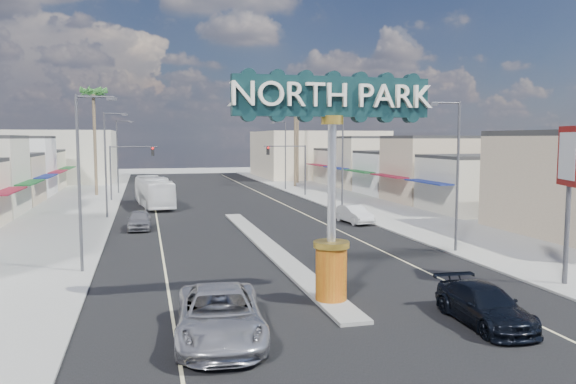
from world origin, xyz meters
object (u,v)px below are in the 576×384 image
streetlight_l_near (82,174)px  palm_right_far (298,101)px  streetlight_l_mid (107,159)px  palm_left_far (93,98)px  streetlight_r_mid (341,157)px  suv_right (485,305)px  car_parked_right (354,214)px  gateway_sign (332,161)px  streetlight_r_far (284,152)px  city_bus (154,192)px  streetlight_l_far (119,153)px  car_parked_left (140,220)px  bank_pylon_sign (570,165)px  traffic_signal_left (128,162)px  suv_left (220,315)px  traffic_signal_right (290,160)px  streetlight_r_near (455,168)px  palm_right_mid (295,111)px

streetlight_l_near → palm_right_far: 58.35m
streetlight_l_near → palm_right_far: (25.43, 52.00, 7.32)m
streetlight_l_mid → palm_left_far: bearing=97.3°
streetlight_r_mid → suv_right: bearing=-100.3°
streetlight_r_mid → car_parked_right: size_ratio=2.06×
gateway_sign → streetlight_r_far: size_ratio=1.02×
car_parked_right → city_bus: city_bus is taller
streetlight_l_far → streetlight_r_far: 20.87m
streetlight_l_far → palm_right_far: bearing=21.5°
car_parked_left → car_parked_right: 16.80m
palm_left_far → bank_pylon_sign: 54.26m
traffic_signal_left → suv_right: traffic_signal_left is taller
traffic_signal_left → city_bus: size_ratio=0.56×
suv_left → suv_right: bearing=0.5°
car_parked_left → suv_left: bearing=-82.0°
traffic_signal_right → car_parked_right: bearing=-90.8°
streetlight_r_mid → car_parked_right: bearing=-101.6°
streetlight_r_far → traffic_signal_left: bearing=-157.8°
traffic_signal_left → palm_right_far: size_ratio=0.43×
streetlight_l_mid → streetlight_r_mid: 20.87m
streetlight_r_near → palm_right_far: 52.71m
streetlight_l_mid → car_parked_right: (19.33, -7.51, -4.35)m
streetlight_r_near → car_parked_left: 23.16m
streetlight_r_near → palm_left_far: size_ratio=0.69×
streetlight_r_far → bank_pylon_sign: size_ratio=1.24×
palm_left_far → suv_left: size_ratio=2.09×
streetlight_r_near → palm_right_far: bearing=85.0°
streetlight_r_far → car_parked_right: size_ratio=2.06×
traffic_signal_right → streetlight_l_far: streetlight_l_far is taller
streetlight_l_far → suv_left: size_ratio=1.44×
palm_right_far → suv_left: bearing=-107.6°
streetlight_l_far → suv_right: 56.16m
streetlight_l_far → car_parked_left: bearing=-84.9°
streetlight_l_mid → car_parked_right: 21.19m
streetlight_l_mid → palm_right_far: bearing=51.5°
streetlight_r_near → traffic_signal_left: bearing=120.0°
traffic_signal_left → car_parked_left: 20.82m
gateway_sign → streetlight_r_near: (10.43, 8.02, -0.86)m
traffic_signal_right → car_parked_right: 21.79m
streetlight_l_far → palm_right_far: 28.29m
car_parked_right → suv_left: bearing=-127.8°
palm_left_far → suv_left: palm_left_far is taller
gateway_sign → car_parked_right: bearing=66.6°
streetlight_r_near → streetlight_r_far: (0.00, 42.00, 0.00)m
streetlight_l_far → streetlight_r_far: bearing=0.0°
palm_right_far → bank_pylon_sign: bearing=-93.4°
city_bus → suv_right: bearing=-81.5°
streetlight_r_near → streetlight_r_mid: 20.00m
palm_right_mid → traffic_signal_right: bearing=-107.6°
streetlight_r_far → suv_right: bearing=-96.1°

